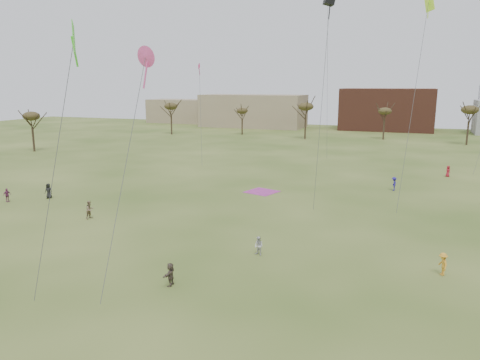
% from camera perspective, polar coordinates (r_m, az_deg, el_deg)
% --- Properties ---
extents(ground, '(260.00, 260.00, 0.00)m').
position_cam_1_polar(ground, '(29.02, -8.82, -15.35)').
color(ground, '#355019').
rests_on(ground, ground).
extents(spectator_fore_b, '(0.85, 1.01, 1.82)m').
position_cam_1_polar(spectator_fore_b, '(48.19, -18.20, -3.53)').
color(spectator_fore_b, '#836D53').
rests_on(spectator_fore_b, ground).
extents(spectator_fore_c, '(0.58, 1.50, 1.58)m').
position_cam_1_polar(spectator_fore_c, '(31.44, -8.67, -11.53)').
color(spectator_fore_c, brown).
rests_on(spectator_fore_c, ground).
extents(flyer_mid_a, '(0.99, 0.77, 1.78)m').
position_cam_1_polar(flyer_mid_a, '(58.41, -22.74, -1.26)').
color(flyer_mid_a, black).
rests_on(flyer_mid_a, ground).
extents(flyer_mid_b, '(0.92, 1.20, 1.63)m').
position_cam_1_polar(flyer_mid_b, '(35.64, 23.93, -9.54)').
color(flyer_mid_b, gold).
rests_on(flyer_mid_b, ground).
extents(spectator_mid_d, '(0.58, 0.99, 1.59)m').
position_cam_1_polar(spectator_mid_d, '(58.62, -27.02, -1.69)').
color(spectator_mid_d, '#863766').
rests_on(spectator_mid_d, ground).
extents(spectator_mid_e, '(0.91, 0.82, 1.52)m').
position_cam_1_polar(spectator_mid_e, '(36.27, 2.35, -8.22)').
color(spectator_mid_e, silver).
rests_on(spectator_mid_e, ground).
extents(flyer_far_b, '(0.87, 0.96, 1.64)m').
position_cam_1_polar(flyer_far_b, '(73.02, 24.47, 1.01)').
color(flyer_far_b, '#A31B2B').
rests_on(flyer_far_b, ground).
extents(flyer_far_c, '(0.79, 1.19, 1.73)m').
position_cam_1_polar(flyer_far_c, '(61.00, 18.62, -0.45)').
color(flyer_far_c, navy).
rests_on(flyer_far_c, ground).
extents(blanket_plum, '(4.41, 4.41, 0.03)m').
position_cam_1_polar(blanket_plum, '(57.34, 2.73, -1.48)').
color(blanket_plum, '#B7389D').
rests_on(blanket_plum, ground).
extents(kites_aloft, '(56.18, 63.73, 27.86)m').
position_cam_1_polar(kites_aloft, '(52.78, 9.66, 19.97)').
color(kites_aloft, '#E71B49').
rests_on(kites_aloft, ground).
extents(tree_line, '(117.44, 49.32, 8.91)m').
position_cam_1_polar(tree_line, '(102.82, 12.10, 8.17)').
color(tree_line, '#3A2B1E').
rests_on(tree_line, ground).
extents(building_tan, '(32.00, 14.00, 10.00)m').
position_cam_1_polar(building_tan, '(145.69, 1.64, 8.60)').
color(building_tan, '#937F60').
rests_on(building_tan, ground).
extents(building_brick, '(26.00, 16.00, 12.00)m').
position_cam_1_polar(building_brick, '(142.69, 17.85, 8.38)').
color(building_brick, brown).
rests_on(building_brick, ground).
extents(building_tan_west, '(20.00, 12.00, 8.00)m').
position_cam_1_polar(building_tan_west, '(164.32, -7.56, 8.52)').
color(building_tan_west, '#937F60').
rests_on(building_tan_west, ground).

